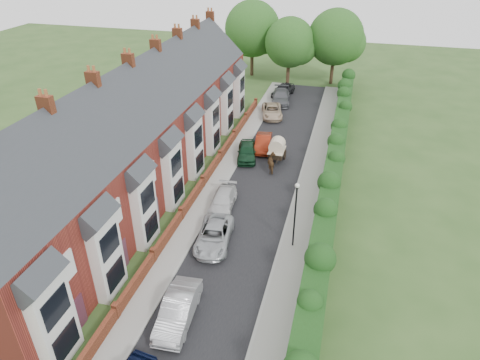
# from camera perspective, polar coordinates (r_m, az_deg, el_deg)

# --- Properties ---
(ground) EXTENTS (140.00, 140.00, 0.00)m
(ground) POSITION_cam_1_polar(r_m,az_deg,el_deg) (28.29, -1.26, -12.64)
(ground) COLOR #2D4C1E
(ground) RESTS_ON ground
(road) EXTENTS (6.00, 58.00, 0.02)m
(road) POSITION_cam_1_polar(r_m,az_deg,el_deg) (36.91, 2.72, -1.12)
(road) COLOR black
(road) RESTS_ON ground
(pavement_hedge_side) EXTENTS (2.20, 58.00, 0.12)m
(pavement_hedge_side) POSITION_cam_1_polar(r_m,az_deg,el_deg) (36.40, 9.03, -1.91)
(pavement_hedge_side) COLOR gray
(pavement_hedge_side) RESTS_ON ground
(pavement_house_side) EXTENTS (1.70, 58.00, 0.12)m
(pavement_house_side) POSITION_cam_1_polar(r_m,az_deg,el_deg) (37.75, -2.99, -0.26)
(pavement_house_side) COLOR gray
(pavement_house_side) RESTS_ON ground
(kerb_hedge_side) EXTENTS (0.18, 58.00, 0.13)m
(kerb_hedge_side) POSITION_cam_1_polar(r_m,az_deg,el_deg) (36.48, 7.40, -1.69)
(kerb_hedge_side) COLOR #9B9C96
(kerb_hedge_side) RESTS_ON ground
(kerb_house_side) EXTENTS (0.18, 58.00, 0.13)m
(kerb_house_side) POSITION_cam_1_polar(r_m,az_deg,el_deg) (37.54, -1.83, -0.42)
(kerb_house_side) COLOR #9B9C96
(kerb_house_side) RESTS_ON ground
(hedge) EXTENTS (2.10, 58.00, 2.85)m
(hedge) POSITION_cam_1_polar(r_m,az_deg,el_deg) (35.53, 12.10, -0.20)
(hedge) COLOR black
(hedge) RESTS_ON ground
(terrace_row) EXTENTS (9.05, 40.50, 11.50)m
(terrace_row) POSITION_cam_1_polar(r_m,az_deg,el_deg) (37.27, -13.31, 6.14)
(terrace_row) COLOR maroon
(terrace_row) RESTS_ON ground
(garden_wall_row) EXTENTS (0.35, 40.35, 1.10)m
(garden_wall_row) POSITION_cam_1_polar(r_m,az_deg,el_deg) (37.02, -4.95, -0.29)
(garden_wall_row) COLOR brown
(garden_wall_row) RESTS_ON ground
(lamppost) EXTENTS (0.32, 0.32, 5.16)m
(lamppost) POSITION_cam_1_polar(r_m,az_deg,el_deg) (28.80, 7.42, -3.65)
(lamppost) COLOR black
(lamppost) RESTS_ON ground
(tree_far_left) EXTENTS (7.14, 6.80, 9.29)m
(tree_far_left) POSITION_cam_1_polar(r_m,az_deg,el_deg) (61.99, 6.98, 17.59)
(tree_far_left) COLOR #332316
(tree_far_left) RESTS_ON ground
(tree_far_right) EXTENTS (7.98, 7.60, 10.31)m
(tree_far_right) POSITION_cam_1_polar(r_m,az_deg,el_deg) (63.27, 12.99, 17.90)
(tree_far_right) COLOR #332316
(tree_far_right) RESTS_ON ground
(tree_far_back) EXTENTS (8.40, 8.00, 10.82)m
(tree_far_back) POSITION_cam_1_polar(r_m,az_deg,el_deg) (65.76, 2.05, 19.33)
(tree_far_back) COLOR #332316
(tree_far_back) RESTS_ON ground
(car_silver_a) EXTENTS (1.99, 4.84, 1.56)m
(car_silver_a) POSITION_cam_1_polar(r_m,az_deg,el_deg) (25.46, -8.27, -16.73)
(car_silver_a) COLOR #9F9FA3
(car_silver_a) RESTS_ON ground
(car_silver_b) EXTENTS (2.85, 5.16, 1.37)m
(car_silver_b) POSITION_cam_1_polar(r_m,az_deg,el_deg) (30.42, -3.47, -7.39)
(car_silver_b) COLOR #ABAFB2
(car_silver_b) RESTS_ON ground
(car_white) EXTENTS (2.15, 4.54, 1.28)m
(car_white) POSITION_cam_1_polar(r_m,az_deg,el_deg) (34.13, -2.30, -2.75)
(car_white) COLOR silver
(car_white) RESTS_ON ground
(car_green) EXTENTS (2.67, 4.71, 1.51)m
(car_green) POSITION_cam_1_polar(r_m,az_deg,el_deg) (41.46, 0.93, 3.86)
(car_green) COLOR black
(car_green) RESTS_ON ground
(car_red) EXTENTS (1.95, 4.40, 1.40)m
(car_red) POSITION_cam_1_polar(r_m,az_deg,el_deg) (43.34, 3.10, 4.98)
(car_red) COLOR maroon
(car_red) RESTS_ON ground
(car_beige) EXTENTS (3.39, 5.32, 1.37)m
(car_beige) POSITION_cam_1_polar(r_m,az_deg,el_deg) (51.48, 4.29, 9.16)
(car_beige) COLOR tan
(car_beige) RESTS_ON ground
(car_grey) EXTENTS (2.99, 5.72, 1.58)m
(car_grey) POSITION_cam_1_polar(r_m,az_deg,el_deg) (55.92, 5.46, 10.99)
(car_grey) COLOR #4F5156
(car_grey) RESTS_ON ground
(car_black) EXTENTS (2.93, 4.94, 1.57)m
(car_black) POSITION_cam_1_polar(r_m,az_deg,el_deg) (58.49, 5.76, 11.86)
(car_black) COLOR black
(car_black) RESTS_ON ground
(horse) EXTENTS (1.50, 2.10, 1.61)m
(horse) POSITION_cam_1_polar(r_m,az_deg,el_deg) (39.22, 4.36, 2.21)
(horse) COLOR #50361D
(horse) RESTS_ON ground
(horse_cart) EXTENTS (1.51, 3.33, 2.40)m
(horse_cart) POSITION_cam_1_polar(r_m,az_deg,el_deg) (40.78, 4.96, 4.24)
(horse_cart) COLOR black
(horse_cart) RESTS_ON ground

